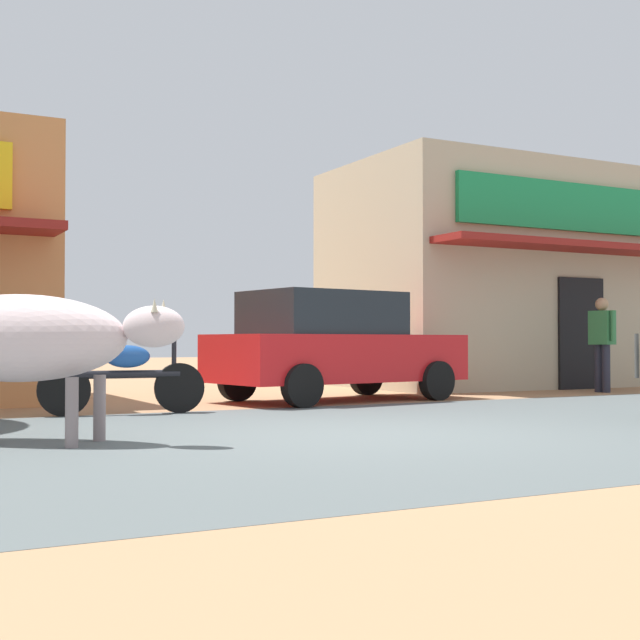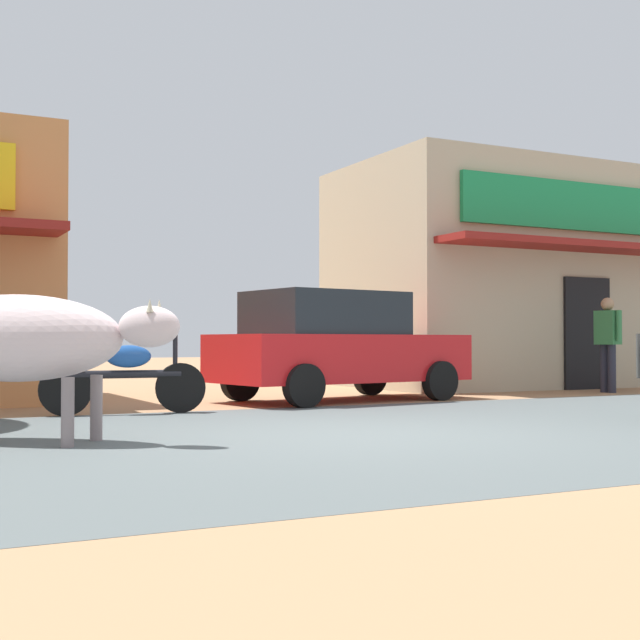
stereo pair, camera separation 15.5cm
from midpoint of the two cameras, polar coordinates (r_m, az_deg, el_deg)
name	(u,v)px [view 1 (the left image)]	position (r m, az deg, el deg)	size (l,w,h in m)	color
ground	(365,434)	(8.59, 2.43, -7.41)	(80.00, 80.00, 0.00)	#A47A54
asphalt_road	(365,434)	(8.59, 2.43, -7.39)	(72.00, 6.78, 0.00)	#51595A
storefront_right_club	(503,279)	(18.67, 11.56, 2.63)	(6.77, 4.96, 4.39)	#B7A98B
parked_hatchback_car	(333,345)	(13.26, 0.52, -1.65)	(4.09, 2.33, 1.64)	red
parked_motorcycle	(125,376)	(11.08, -12.91, -3.57)	(2.03, 0.30, 1.06)	black
cow_near_brown	(20,339)	(8.28, -19.38, -1.18)	(2.37, 2.10, 1.32)	beige
pedestrian_by_shop	(602,337)	(16.25, 17.58, -1.04)	(0.32, 0.61, 1.67)	#262633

